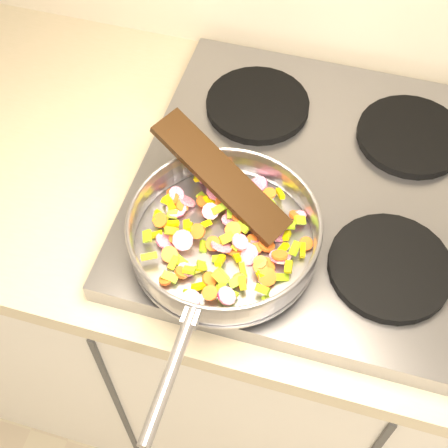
# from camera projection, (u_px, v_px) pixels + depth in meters

# --- Properties ---
(cooktop) EXTENTS (0.60, 0.60, 0.04)m
(cooktop) POSITION_uv_depth(u_px,v_px,m) (316.00, 188.00, 1.07)
(cooktop) COLOR #939399
(cooktop) RESTS_ON counter_top
(grate_fl) EXTENTS (0.19, 0.19, 0.02)m
(grate_fl) POSITION_uv_depth(u_px,v_px,m) (214.00, 225.00, 0.99)
(grate_fl) COLOR black
(grate_fl) RESTS_ON cooktop
(grate_fr) EXTENTS (0.19, 0.19, 0.02)m
(grate_fr) POSITION_uv_depth(u_px,v_px,m) (390.00, 267.00, 0.95)
(grate_fr) COLOR black
(grate_fr) RESTS_ON cooktop
(grate_bl) EXTENTS (0.19, 0.19, 0.02)m
(grate_bl) POSITION_uv_depth(u_px,v_px,m) (258.00, 105.00, 1.15)
(grate_bl) COLOR black
(grate_bl) RESTS_ON cooktop
(grate_br) EXTENTS (0.19, 0.19, 0.02)m
(grate_br) POSITION_uv_depth(u_px,v_px,m) (411.00, 136.00, 1.10)
(grate_br) COLOR black
(grate_br) RESTS_ON cooktop
(saute_pan) EXTENTS (0.34, 0.50, 0.06)m
(saute_pan) POSITION_uv_depth(u_px,v_px,m) (224.00, 233.00, 0.93)
(saute_pan) COLOR #9E9EA5
(saute_pan) RESTS_ON grate_fl
(vegetable_heap) EXTENTS (0.25, 0.28, 0.05)m
(vegetable_heap) POSITION_uv_depth(u_px,v_px,m) (226.00, 231.00, 0.95)
(vegetable_heap) COLOR #81AE18
(vegetable_heap) RESTS_ON saute_pan
(wooden_spatula) EXTENTS (0.25, 0.16, 0.09)m
(wooden_spatula) POSITION_uv_depth(u_px,v_px,m) (221.00, 176.00, 0.96)
(wooden_spatula) COLOR black
(wooden_spatula) RESTS_ON saute_pan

